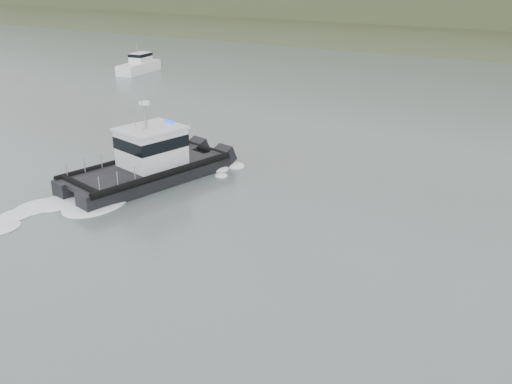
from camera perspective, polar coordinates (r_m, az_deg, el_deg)
ground at (r=21.84m, az=-14.54°, el=-12.85°), size 400.00×400.00×0.00m
patrol_boat at (r=34.71m, az=-10.73°, el=3.07°), size 6.00×10.91×5.01m
motorboat at (r=72.01m, az=-11.60°, el=12.33°), size 3.08×6.76×3.58m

